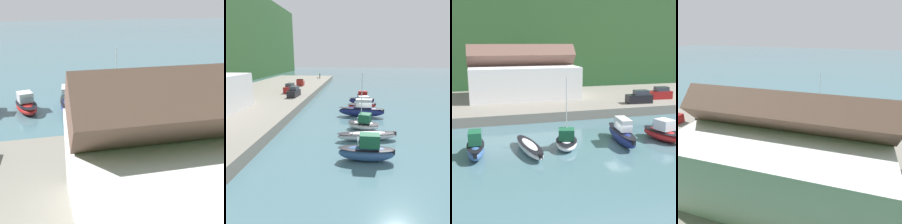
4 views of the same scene
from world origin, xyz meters
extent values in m
plane|color=#476B75|center=(0.00, 0.00, 0.00)|extent=(320.00, 320.00, 0.00)
cube|color=gray|center=(0.00, 23.87, 0.71)|extent=(125.91, 23.84, 1.42)
ellipsoid|color=#33568E|center=(-15.50, 0.65, 0.73)|extent=(1.77, 5.48, 1.47)
ellipsoid|color=black|center=(-15.50, 0.65, 1.25)|extent=(1.84, 5.59, 0.12)
cube|color=#195638|center=(-15.50, 0.38, 2.10)|extent=(1.29, 1.93, 1.27)
cube|color=#8CA5B2|center=(-15.48, 1.49, 1.91)|extent=(1.13, 0.12, 0.63)
cube|color=black|center=(-15.54, -1.94, 1.03)|extent=(0.36, 0.29, 0.56)
ellipsoid|color=white|center=(-10.07, 0.28, 0.53)|extent=(2.65, 7.41, 1.06)
ellipsoid|color=black|center=(-10.07, 0.28, 0.90)|extent=(2.73, 7.57, 0.12)
cube|color=black|center=(-9.55, -3.13, 0.74)|extent=(0.40, 0.33, 0.56)
ellipsoid|color=white|center=(-5.94, 0.61, 0.54)|extent=(3.30, 4.80, 1.08)
ellipsoid|color=black|center=(-5.94, 0.61, 0.92)|extent=(3.40, 4.91, 0.12)
cube|color=#195638|center=(-5.99, 0.40, 1.66)|extent=(2.01, 1.92, 1.17)
cube|color=#8CA5B2|center=(-5.75, 1.28, 1.49)|extent=(1.47, 0.49, 0.58)
cylinder|color=silver|center=(-5.85, 0.92, 4.43)|extent=(0.10, 0.10, 6.71)
ellipsoid|color=navy|center=(0.68, 0.72, 0.84)|extent=(2.33, 7.78, 1.68)
ellipsoid|color=black|center=(0.68, 0.72, 1.43)|extent=(2.41, 7.94, 0.12)
cube|color=silver|center=(0.65, 0.34, 2.35)|extent=(1.44, 2.79, 1.32)
cube|color=#8CA5B2|center=(0.79, 1.82, 2.15)|extent=(1.07, 0.21, 0.66)
cube|color=black|center=(0.32, -2.90, 1.18)|extent=(0.39, 0.31, 0.56)
ellipsoid|color=red|center=(5.82, 0.43, 0.66)|extent=(3.62, 5.83, 1.32)
ellipsoid|color=black|center=(5.82, 0.43, 1.12)|extent=(3.74, 5.96, 0.12)
cube|color=silver|center=(5.89, 0.16, 1.94)|extent=(2.15, 2.28, 1.23)
cube|color=#8CA5B2|center=(5.60, 1.23, 1.75)|extent=(1.52, 0.50, 0.62)
cube|color=black|center=(6.48, -2.06, 0.92)|extent=(0.42, 0.36, 0.56)
camera|label=1|loc=(3.81, 39.36, 13.89)|focal=50.00mm
camera|label=2|loc=(-35.31, 1.88, 9.97)|focal=35.00mm
camera|label=3|loc=(-14.88, -30.62, 11.45)|focal=50.00mm
camera|label=4|loc=(-12.98, 43.82, 15.92)|focal=35.00mm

